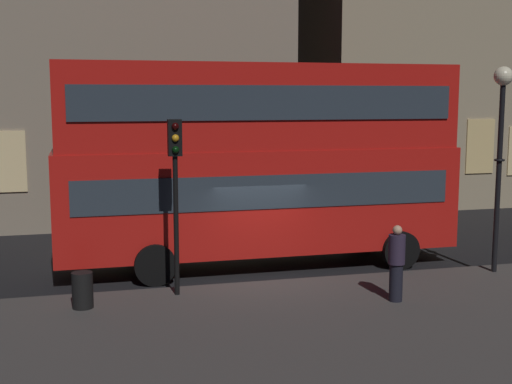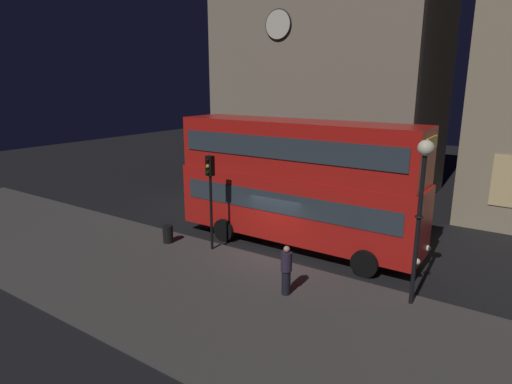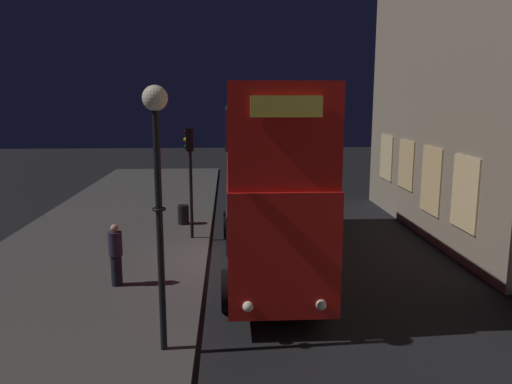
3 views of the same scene
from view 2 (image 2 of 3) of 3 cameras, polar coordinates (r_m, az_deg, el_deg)
ground_plane at (r=19.13m, az=2.38°, el=-8.15°), size 80.00×80.00×0.00m
sidewalk_slab at (r=15.78m, az=-6.58°, el=-13.11°), size 44.00×7.77×0.12m
building_with_clock at (r=30.06m, az=10.02°, el=16.16°), size 13.42×9.39×16.76m
double_decker_bus at (r=19.10m, az=5.28°, el=1.79°), size 11.32×2.82×5.71m
traffic_light_near_kerb at (r=18.50m, az=-6.07°, el=1.16°), size 0.32×0.36×4.18m
street_lamp at (r=14.43m, az=21.08°, el=0.66°), size 0.50×0.50×5.49m
pedestrian at (r=15.13m, az=4.02°, el=-10.21°), size 0.39×0.39×1.78m
litter_bin at (r=20.33m, az=-11.56°, el=-5.46°), size 0.47×0.47×0.81m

